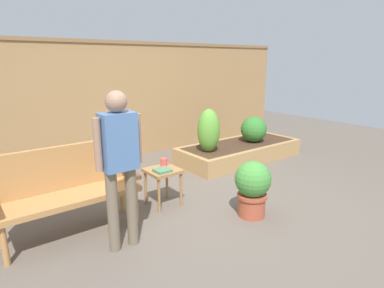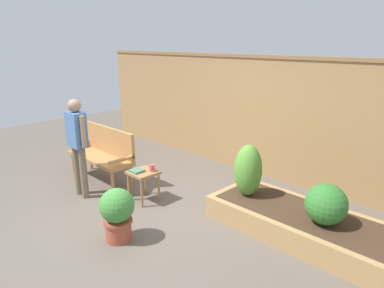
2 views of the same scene
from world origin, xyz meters
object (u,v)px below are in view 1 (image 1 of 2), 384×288
Objects in this scene: cup_on_table at (164,162)px; person_by_bench at (119,158)px; shrub_near_bench at (209,131)px; garden_bench at (66,184)px; book_on_table at (162,170)px; potted_boxwood at (253,186)px; shrub_far_corner at (254,129)px; side_table at (163,175)px.

cup_on_table is 1.23m from person_by_bench.
shrub_near_bench reaches higher than cup_on_table.
person_by_bench reaches higher than garden_bench.
cup_on_table is 0.66× the size of book_on_table.
cup_on_table is 0.18× the size of potted_boxwood.
garden_bench is 3.77m from shrub_far_corner.
shrub_far_corner is at bearing 14.79° from cup_on_table.
cup_on_table is at bearing 119.68° from potted_boxwood.
cup_on_table is 1.19m from potted_boxwood.
cup_on_table is 0.17× the size of shrub_near_bench.
potted_boxwood reaches higher than cup_on_table.
potted_boxwood is 1.84m from shrub_near_bench.
garden_bench reaches higher than potted_boxwood.
book_on_table is at bearing -162.17° from shrub_far_corner.
garden_bench reaches higher than side_table.
shrub_far_corner is (3.70, 0.70, 0.00)m from garden_bench.
side_table is (1.18, -0.05, -0.15)m from garden_bench.
cup_on_table is 0.25× the size of shrub_far_corner.
shrub_far_corner is (1.12, 0.00, -0.12)m from shrub_near_bench.
person_by_bench is (-2.24, -1.34, 0.27)m from shrub_near_bench.
person_by_bench is at bearing -143.09° from cup_on_table.
book_on_table is at bearing -127.40° from cup_on_table.
book_on_table is (-0.14, -0.19, -0.03)m from cup_on_table.
book_on_table is 0.28× the size of potted_boxwood.
book_on_table is at bearing -150.28° from shrub_near_bench.
side_table is 0.14m from book_on_table.
garden_bench is 1.27m from cup_on_table.
shrub_near_bench is at bearing 26.14° from cup_on_table.
shrub_far_corner is at bearing 16.99° from book_on_table.
shrub_near_bench is (1.31, 0.64, 0.14)m from cup_on_table.
book_on_table is at bearing -124.63° from side_table.
book_on_table is (-0.05, -0.08, 0.10)m from side_table.
shrub_far_corner is at bearing 16.58° from side_table.
side_table is at bearing -163.42° from shrub_far_corner.
garden_bench is 2.09m from potted_boxwood.
cup_on_table is 0.08× the size of person_by_bench.
book_on_table is 1.04m from person_by_bench.
shrub_near_bench is at bearing 66.40° from potted_boxwood.
book_on_table is (1.12, -0.13, -0.05)m from garden_bench.
potted_boxwood reaches higher than side_table.
side_table is 3.84× the size of cup_on_table.
person_by_bench reaches higher than side_table.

